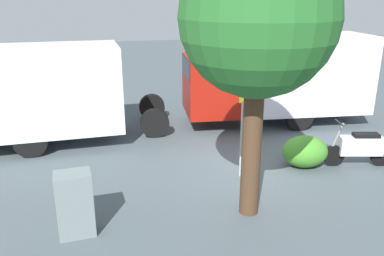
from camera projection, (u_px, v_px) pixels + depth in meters
ground_plane at (246, 168)px, 10.26m from camera, size 60.00×60.00×0.00m
box_truck_near at (276, 76)px, 13.43m from camera, size 7.80×2.70×2.99m
box_truck_far at (8, 93)px, 11.20m from camera, size 7.97×2.62×2.88m
motorcycle at (360, 147)px, 10.24m from camera, size 1.79×0.67×1.20m
stop_sign at (244, 93)px, 9.14m from camera, size 0.71×0.33×3.16m
street_tree at (258, 20)px, 6.98m from camera, size 2.85×2.85×5.29m
utility_cabinet at (75, 204)px, 7.27m from camera, size 0.70×0.55×1.23m
shrub_near_sign at (305, 152)px, 10.25m from camera, size 1.19×0.97×0.81m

